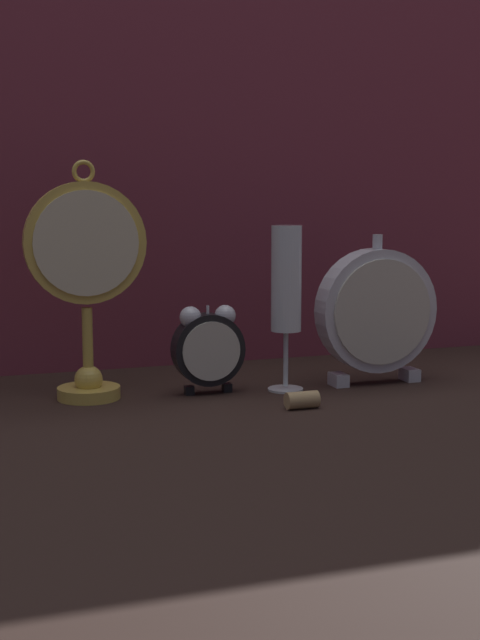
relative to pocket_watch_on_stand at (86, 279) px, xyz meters
name	(u,v)px	position (x,y,z in m)	size (l,w,h in m)	color
ground_plane	(261,409)	(0.20, -0.13, -0.16)	(4.00, 4.00, 0.00)	black
fabric_backdrop_drape	(188,156)	(0.20, 0.20, 0.17)	(1.41, 0.01, 0.66)	brown
pocket_watch_on_stand	(86,279)	(0.00, 0.00, 0.00)	(0.16, 0.08, 0.31)	gold
alarm_clock_twin_bell	(208,345)	(0.16, -0.02, -0.09)	(0.10, 0.03, 0.12)	black
mantel_clock_silver	(376,311)	(0.41, -0.04, -0.06)	(0.18, 0.04, 0.21)	silver
champagne_flute	(286,289)	(0.27, -0.04, -0.02)	(0.05, 0.05, 0.23)	silver
wine_cork	(302,400)	(0.25, -0.14, -0.15)	(0.02, 0.02, 0.04)	tan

